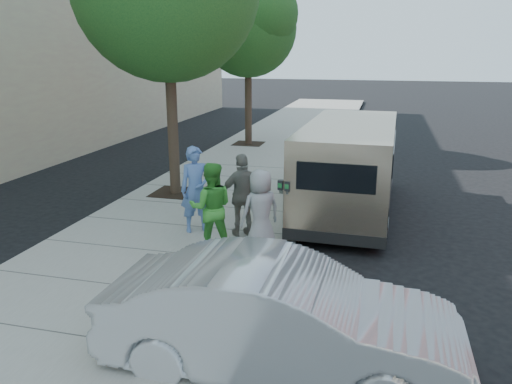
% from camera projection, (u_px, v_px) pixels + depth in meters
% --- Properties ---
extents(ground, '(120.00, 120.00, 0.00)m').
position_uv_depth(ground, '(231.00, 236.00, 10.83)').
color(ground, black).
rests_on(ground, ground).
extents(sidewalk, '(5.00, 60.00, 0.15)m').
position_uv_depth(sidewalk, '(187.00, 229.00, 11.05)').
color(sidewalk, gray).
rests_on(sidewalk, ground).
extents(curb_face, '(0.12, 60.00, 0.16)m').
position_uv_depth(curb_face, '(296.00, 239.00, 10.47)').
color(curb_face, gray).
rests_on(curb_face, ground).
extents(tree_far, '(3.92, 3.80, 6.49)m').
position_uv_depth(tree_far, '(249.00, 23.00, 19.35)').
color(tree_far, black).
rests_on(tree_far, sidewalk).
extents(parking_meter, '(0.28, 0.16, 1.27)m').
position_uv_depth(parking_meter, '(284.00, 198.00, 9.87)').
color(parking_meter, gray).
rests_on(parking_meter, sidewalk).
extents(van, '(2.16, 6.04, 2.22)m').
position_uv_depth(van, '(349.00, 166.00, 12.16)').
color(van, tan).
rests_on(van, ground).
extents(sedan, '(4.44, 1.55, 1.46)m').
position_uv_depth(sedan, '(281.00, 319.00, 6.09)').
color(sedan, '#B8BCC0').
rests_on(sedan, ground).
extents(person_officer, '(0.80, 0.72, 1.83)m').
position_uv_depth(person_officer, '(196.00, 189.00, 10.48)').
color(person_officer, '#5577B6').
rests_on(person_officer, sidewalk).
extents(person_green_shirt, '(1.00, 0.87, 1.74)m').
position_uv_depth(person_green_shirt, '(211.00, 207.00, 9.45)').
color(person_green_shirt, green).
rests_on(person_green_shirt, sidewalk).
extents(person_gray_shirt, '(0.93, 0.90, 1.61)m').
position_uv_depth(person_gray_shirt, '(261.00, 211.00, 9.42)').
color(person_gray_shirt, '#949396').
rests_on(person_gray_shirt, sidewalk).
extents(person_striped_polo, '(1.09, 0.91, 1.74)m').
position_uv_depth(person_striped_polo, '(243.00, 195.00, 10.22)').
color(person_striped_polo, slate).
rests_on(person_striped_polo, sidewalk).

